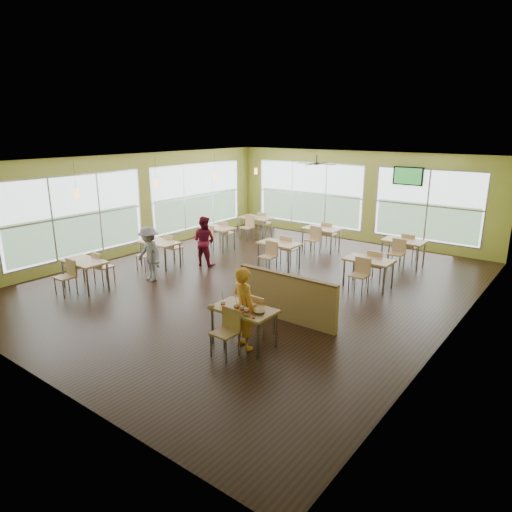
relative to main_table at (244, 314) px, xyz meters
The scene contains 20 objects.
room 3.73m from the main_table, 123.69° to the left, with size 12.00×12.04×3.20m.
window_bays 7.70m from the main_table, 127.41° to the left, with size 9.24×10.24×2.38m.
main_table is the anchor object (origin of this frame).
half_wall_divider 1.45m from the main_table, 90.00° to the left, with size 2.40×0.14×1.04m.
dining_tables 5.61m from the main_table, 122.91° to the left, with size 6.92×8.72×0.87m.
pendant_lights 6.62m from the main_table, 144.75° to the left, with size 0.11×7.31×0.86m.
ceiling_fan 6.73m from the main_table, 108.43° to the left, with size 1.25×1.25×0.29m.
tv_backwall 9.08m from the main_table, 91.29° to the left, with size 1.00×0.07×0.60m.
man_plaid 0.18m from the main_table, 50.34° to the right, with size 0.58×0.38×1.58m, color orange.
patron_maroon 5.38m from the main_table, 141.46° to the left, with size 0.73×0.57×1.49m, color #5C0E1F.
patron_grey 4.62m from the main_table, 161.93° to the left, with size 0.96×0.55×1.49m, color slate.
cup_blue 0.44m from the main_table, 149.08° to the right, with size 0.10×0.10×0.34m.
cup_yellow 0.27m from the main_table, 102.28° to the right, with size 0.10×0.10×0.36m.
cup_red_near 0.28m from the main_table, 59.32° to the right, with size 0.10×0.10×0.35m.
cup_red_far 0.36m from the main_table, 42.07° to the right, with size 0.10×0.10×0.35m.
food_basket 0.41m from the main_table, ahead, with size 0.22×0.22×0.05m.
ketchup_cup 0.52m from the main_table, 30.80° to the right, with size 0.06×0.06×0.02m, color #A41D17.
wrapper_left 0.64m from the main_table, 151.34° to the right, with size 0.14×0.13×0.03m, color #A98152.
wrapper_mid 0.23m from the main_table, 76.66° to the left, with size 0.22×0.19×0.05m, color #A98152.
wrapper_right 0.38m from the main_table, 43.59° to the right, with size 0.13×0.12×0.03m, color #A98152.
Camera 1 is at (6.98, -9.16, 4.02)m, focal length 32.00 mm.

